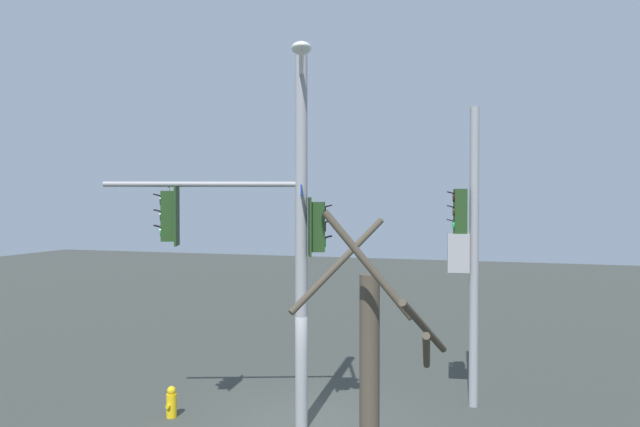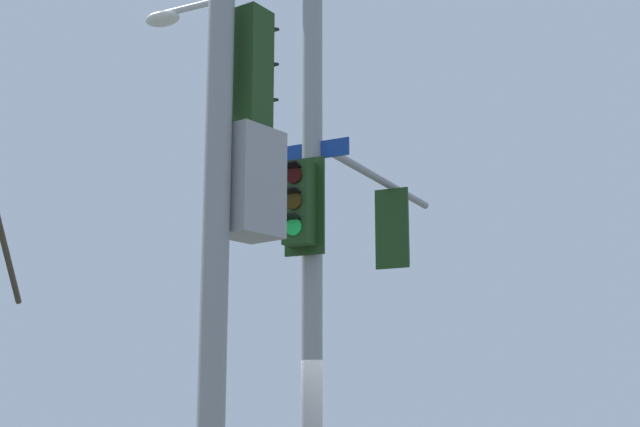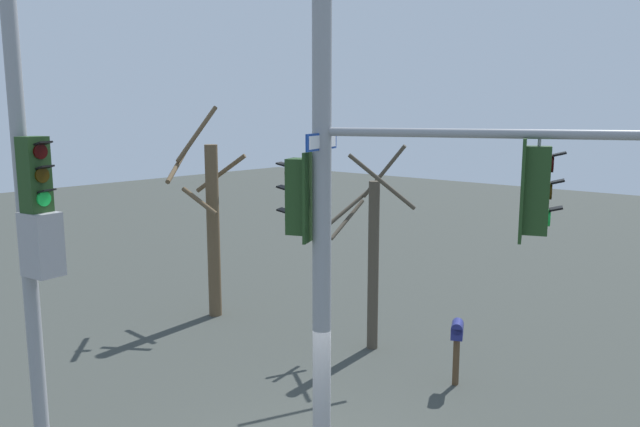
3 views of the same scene
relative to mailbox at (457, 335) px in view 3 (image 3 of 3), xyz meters
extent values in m
cylinder|color=gray|center=(4.50, 0.13, 3.03)|extent=(0.28, 0.28, 8.28)
cylinder|color=gray|center=(3.79, 2.17, 4.31)|extent=(1.53, 4.11, 0.12)
cube|color=#1E3D19|center=(3.55, 2.87, 3.61)|extent=(0.45, 0.41, 1.10)
cube|color=#1E3D19|center=(3.61, 2.71, 3.61)|extent=(0.54, 0.24, 1.30)
cylinder|color=#2F0403|center=(3.49, 3.02, 3.95)|extent=(0.22, 0.11, 0.22)
cube|color=black|center=(3.46, 3.09, 4.07)|extent=(0.25, 0.23, 0.06)
cylinder|color=#352504|center=(3.49, 3.02, 3.61)|extent=(0.22, 0.11, 0.22)
cube|color=black|center=(3.46, 3.09, 3.73)|extent=(0.25, 0.23, 0.06)
cylinder|color=#19D147|center=(3.49, 3.02, 3.27)|extent=(0.22, 0.11, 0.22)
cube|color=black|center=(3.46, 3.09, 3.39)|extent=(0.25, 0.23, 0.06)
cylinder|color=gray|center=(3.55, 2.87, 4.24)|extent=(0.04, 0.04, 0.15)
cube|color=#1E3D19|center=(4.62, -0.21, 3.37)|extent=(0.45, 0.41, 1.10)
cube|color=#1E3D19|center=(4.55, -0.05, 3.37)|extent=(0.53, 0.25, 1.30)
cylinder|color=#2F0403|center=(4.68, -0.36, 3.71)|extent=(0.21, 0.11, 0.22)
cube|color=black|center=(4.71, -0.43, 3.83)|extent=(0.25, 0.23, 0.06)
cylinder|color=#352504|center=(4.68, -0.36, 3.37)|extent=(0.21, 0.11, 0.22)
cube|color=black|center=(4.71, -0.43, 3.49)|extent=(0.25, 0.23, 0.06)
cylinder|color=#19D147|center=(4.68, -0.36, 3.03)|extent=(0.21, 0.11, 0.22)
cube|color=black|center=(4.71, -0.43, 3.15)|extent=(0.25, 0.23, 0.06)
cube|color=navy|center=(4.50, 0.13, 4.17)|extent=(1.05, 0.38, 0.24)
cube|color=white|center=(4.50, 0.15, 4.17)|extent=(0.95, 0.33, 0.18)
cylinder|color=gray|center=(7.16, -3.42, 2.56)|extent=(0.23, 0.23, 7.34)
cube|color=#99999E|center=(7.11, -3.05, 2.67)|extent=(0.48, 0.57, 0.95)
cube|color=#1E3D19|center=(7.12, -3.09, 3.69)|extent=(0.41, 0.37, 1.10)
cylinder|color=#2F0403|center=(7.08, -2.93, 4.03)|extent=(0.22, 0.07, 0.22)
cube|color=black|center=(7.07, -2.86, 4.15)|extent=(0.24, 0.20, 0.06)
cylinder|color=#352504|center=(7.08, -2.93, 3.69)|extent=(0.22, 0.07, 0.22)
cube|color=black|center=(7.07, -2.86, 3.81)|extent=(0.24, 0.20, 0.06)
cylinder|color=#19D147|center=(7.08, -2.93, 3.35)|extent=(0.22, 0.07, 0.22)
cube|color=black|center=(7.07, -2.86, 3.47)|extent=(0.24, 0.20, 0.06)
cube|color=#4C3823|center=(0.00, 0.00, -0.58)|extent=(0.10, 0.10, 1.05)
cube|color=navy|center=(0.00, 0.00, 0.06)|extent=(0.50, 0.40, 0.24)
cylinder|color=navy|center=(0.00, 0.00, 0.18)|extent=(0.50, 0.40, 0.24)
cylinder|color=brown|center=(0.37, -7.38, 1.30)|extent=(0.36, 0.36, 4.83)
cylinder|color=brown|center=(0.31, -8.03, 3.99)|extent=(1.40, 0.24, 1.56)
cylinder|color=brown|center=(0.95, -8.13, 3.16)|extent=(1.60, 1.28, 0.84)
cylinder|color=brown|center=(-0.27, -7.74, 2.86)|extent=(0.87, 1.39, 1.14)
cylinder|color=brown|center=(0.90, -7.26, 2.23)|extent=(0.37, 1.16, 0.72)
cylinder|color=#463E32|center=(-0.53, -2.55, 0.94)|extent=(0.26, 0.26, 4.10)
cylinder|color=#463E32|center=(-1.05, -2.64, 3.17)|extent=(0.30, 1.13, 1.34)
cylinder|color=#463E32|center=(-0.03, -1.98, 3.05)|extent=(1.23, 1.10, 1.29)
cylinder|color=#463E32|center=(-0.68, -3.28, 2.37)|extent=(1.53, 0.40, 0.93)
cylinder|color=#463E32|center=(-0.44, -3.27, 2.02)|extent=(1.50, 0.28, 0.80)
camera|label=1|loc=(-8.30, -4.30, 3.94)|focal=34.52mm
camera|label=2|loc=(12.88, -7.69, 0.76)|focal=49.79mm
camera|label=3|loc=(11.11, 5.78, 4.57)|focal=34.41mm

